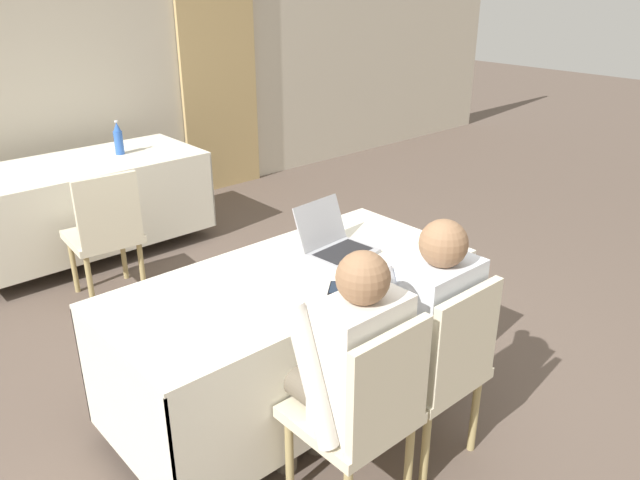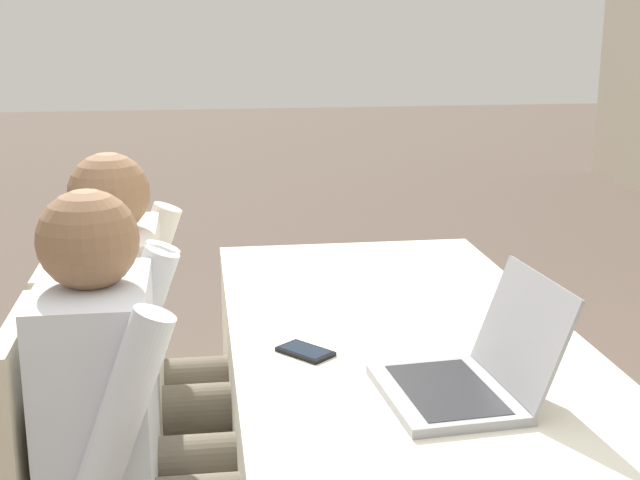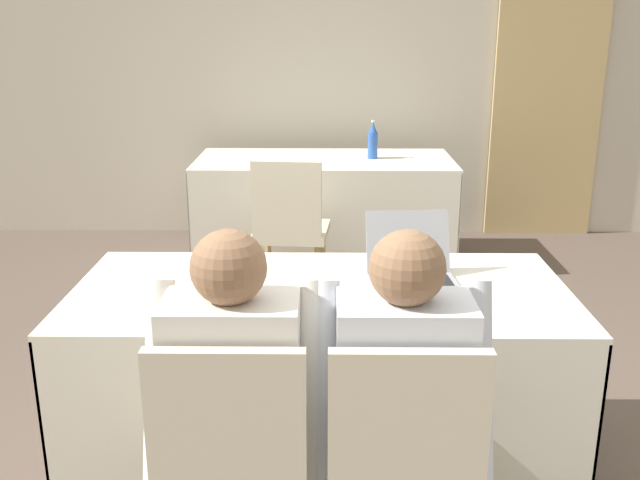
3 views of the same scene
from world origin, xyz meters
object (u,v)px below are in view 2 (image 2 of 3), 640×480
at_px(laptop, 467,375).
at_px(person_white_shirt, 139,428).
at_px(person_checkered_shirt, 149,347).
at_px(chair_near_left, 111,407).
at_px(cell_phone, 305,351).

bearing_deg(laptop, person_white_shirt, -104.01).
bearing_deg(person_white_shirt, person_checkered_shirt, 0.00).
xyz_separation_m(chair_near_left, person_checkered_shirt, (0.00, 0.10, 0.16)).
height_order(laptop, person_checkered_shirt, person_checkered_shirt).
xyz_separation_m(cell_phone, person_checkered_shirt, (-0.29, -0.37, -0.08)).
height_order(chair_near_left, person_checkered_shirt, person_checkered_shirt).
xyz_separation_m(cell_phone, chair_near_left, (-0.29, -0.47, -0.24)).
xyz_separation_m(laptop, person_white_shirt, (-0.11, -0.67, -0.13)).
bearing_deg(person_checkered_shirt, chair_near_left, 90.00).
height_order(laptop, cell_phone, laptop).
distance_m(cell_phone, person_white_shirt, 0.41).
relative_size(cell_phone, person_checkered_shirt, 0.12).
height_order(laptop, chair_near_left, laptop).
xyz_separation_m(person_checkered_shirt, person_white_shirt, (0.46, 0.00, 0.00)).
bearing_deg(person_white_shirt, chair_near_left, 12.74).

